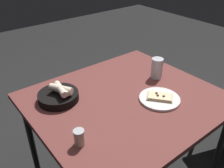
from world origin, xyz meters
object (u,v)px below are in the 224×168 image
(bread_basket, at_px, (59,95))
(pizza_plate, at_px, (160,98))
(beer_glass, at_px, (157,69))
(pepper_shaker, at_px, (79,138))
(dining_table, at_px, (126,106))

(bread_basket, bearing_deg, pizza_plate, -38.05)
(beer_glass, height_order, pepper_shaker, beer_glass)
(pizza_plate, bearing_deg, bread_basket, 141.95)
(pizza_plate, relative_size, beer_glass, 1.72)
(bread_basket, height_order, beer_glass, beer_glass)
(dining_table, relative_size, pizza_plate, 4.53)
(bread_basket, bearing_deg, dining_table, -34.72)
(dining_table, xyz_separation_m, beer_glass, (0.33, 0.06, 0.13))
(pizza_plate, distance_m, pepper_shaker, 0.56)
(dining_table, bearing_deg, pepper_shaker, -159.64)
(bread_basket, height_order, pepper_shaker, bread_basket)
(bread_basket, xyz_separation_m, beer_glass, (0.65, -0.16, 0.03))
(pizza_plate, relative_size, pepper_shaker, 2.88)
(dining_table, distance_m, beer_glass, 0.35)
(pizza_plate, bearing_deg, dining_table, 135.34)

